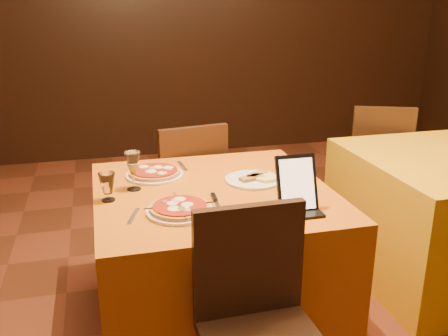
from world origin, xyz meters
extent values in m
cube|color=black|center=(0.00, 3.50, 1.40)|extent=(6.00, 0.01, 2.80)
cube|color=#B85A0B|center=(-0.37, 0.38, 0.38)|extent=(1.10, 1.10, 0.75)
cube|color=#CA920D|center=(1.12, 0.55, 0.38)|extent=(1.10, 1.10, 0.75)
cylinder|color=white|center=(-0.57, 0.15, 0.76)|extent=(0.28, 0.28, 0.01)
cylinder|color=#AD4C23|center=(-0.57, 0.15, 0.77)|extent=(0.26, 0.26, 0.02)
cylinder|color=white|center=(-0.61, 0.64, 0.76)|extent=(0.29, 0.29, 0.01)
cylinder|color=#AD4C23|center=(-0.61, 0.64, 0.77)|extent=(0.26, 0.26, 0.02)
cylinder|color=white|center=(-0.15, 0.44, 0.76)|extent=(0.28, 0.28, 0.01)
cylinder|color=olive|center=(-0.15, 0.44, 0.77)|extent=(0.17, 0.17, 0.02)
cube|color=black|center=(-0.08, 0.06, 0.87)|extent=(0.18, 0.10, 0.23)
cube|color=#B5B6BC|center=(-0.39, 0.18, 0.75)|extent=(0.03, 0.21, 0.01)
cube|color=#A9AAB0|center=(-0.76, 0.16, 0.75)|extent=(0.07, 0.16, 0.01)
cube|color=silver|center=(-0.45, 0.76, 0.75)|extent=(0.03, 0.17, 0.01)
camera|label=1|loc=(-0.87, -1.77, 1.60)|focal=40.00mm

